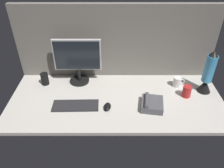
# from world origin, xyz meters

# --- Properties ---
(ground_plane) EXTENTS (1.80, 0.80, 0.03)m
(ground_plane) POSITION_xyz_m (0.00, 0.00, -0.01)
(ground_plane) COLOR beige
(cubicle_wall_back) EXTENTS (1.80, 0.05, 0.69)m
(cubicle_wall_back) POSITION_xyz_m (0.00, 0.38, 0.34)
(cubicle_wall_back) COLOR slate
(cubicle_wall_back) RESTS_ON ground_plane
(monitor) EXTENTS (0.42, 0.18, 0.42)m
(monitor) POSITION_xyz_m (-0.34, 0.25, 0.23)
(monitor) COLOR black
(monitor) RESTS_ON ground_plane
(keyboard) EXTENTS (0.37, 0.14, 0.02)m
(keyboard) POSITION_xyz_m (-0.33, -0.12, 0.01)
(keyboard) COLOR #262628
(keyboard) RESTS_ON ground_plane
(mouse) EXTENTS (0.07, 0.10, 0.03)m
(mouse) POSITION_xyz_m (-0.07, -0.14, 0.02)
(mouse) COLOR black
(mouse) RESTS_ON ground_plane
(mug_ceramic_white) EXTENTS (0.11, 0.07, 0.09)m
(mug_ceramic_white) POSITION_xyz_m (0.55, 0.17, 0.05)
(mug_ceramic_white) COLOR white
(mug_ceramic_white) RESTS_ON ground_plane
(mug_black_travel) EXTENTS (0.07, 0.07, 0.11)m
(mug_black_travel) POSITION_xyz_m (-0.65, 0.20, 0.06)
(mug_black_travel) COLOR black
(mug_black_travel) RESTS_ON ground_plane
(mug_red_plastic) EXTENTS (0.07, 0.07, 0.10)m
(mug_red_plastic) POSITION_xyz_m (0.60, 0.02, 0.05)
(mug_red_plastic) COLOR red
(mug_red_plastic) RESTS_ON ground_plane
(lava_lamp) EXTENTS (0.12, 0.12, 0.39)m
(lava_lamp) POSITION_xyz_m (0.78, 0.10, 0.17)
(lava_lamp) COLOR black
(lava_lamp) RESTS_ON ground_plane
(desk_phone) EXTENTS (0.20, 0.21, 0.09)m
(desk_phone) POSITION_xyz_m (0.28, -0.12, 0.03)
(desk_phone) COLOR #4C4C51
(desk_phone) RESTS_ON ground_plane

